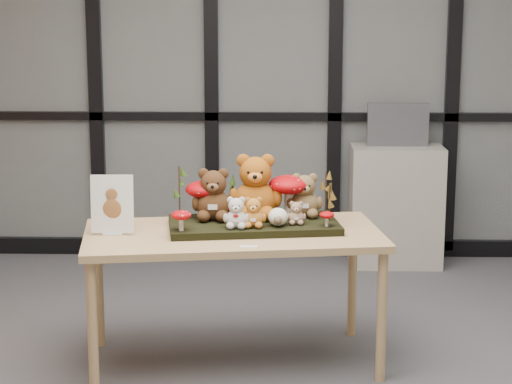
{
  "coord_description": "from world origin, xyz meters",
  "views": [
    {
      "loc": [
        0.05,
        -4.29,
        1.89
      ],
      "look_at": [
        -0.07,
        0.3,
        0.93
      ],
      "focal_mm": 65.0,
      "sensor_mm": 36.0,
      "label": 1
    }
  ],
  "objects_px": {
    "sign_holder": "(112,207)",
    "cabinet": "(396,206)",
    "bear_white_bow": "(236,211)",
    "display_table": "(233,244)",
    "bear_small_yellow": "(253,211)",
    "bear_beige_small": "(296,211)",
    "bear_pooh_yellow": "(255,183)",
    "mushroom_front_right": "(327,218)",
    "bear_brown_medium": "(214,191)",
    "mushroom_back_left": "(204,197)",
    "mushroom_front_left": "(181,220)",
    "diorama_tray": "(254,225)",
    "monitor": "(398,125)",
    "mushroom_back_right": "(289,194)",
    "bear_tan_back": "(305,193)",
    "plush_cream_hedgehog": "(278,216)"
  },
  "relations": [
    {
      "from": "sign_holder",
      "to": "cabinet",
      "type": "bearing_deg",
      "value": 47.51
    },
    {
      "from": "bear_white_bow",
      "to": "cabinet",
      "type": "relative_size",
      "value": 0.2
    },
    {
      "from": "display_table",
      "to": "bear_small_yellow",
      "type": "distance_m",
      "value": 0.22
    },
    {
      "from": "bear_beige_small",
      "to": "cabinet",
      "type": "xyz_separation_m",
      "value": [
        0.75,
        1.88,
        -0.39
      ]
    },
    {
      "from": "bear_pooh_yellow",
      "to": "mushroom_front_right",
      "type": "height_order",
      "value": "bear_pooh_yellow"
    },
    {
      "from": "bear_white_bow",
      "to": "bear_brown_medium",
      "type": "bearing_deg",
      "value": 116.5
    },
    {
      "from": "bear_pooh_yellow",
      "to": "bear_small_yellow",
      "type": "relative_size",
      "value": 2.19
    },
    {
      "from": "mushroom_back_left",
      "to": "sign_holder",
      "type": "xyz_separation_m",
      "value": [
        -0.45,
        -0.23,
        -0.0
      ]
    },
    {
      "from": "mushroom_front_left",
      "to": "diorama_tray",
      "type": "bearing_deg",
      "value": 29.77
    },
    {
      "from": "display_table",
      "to": "bear_small_yellow",
      "type": "height_order",
      "value": "bear_small_yellow"
    },
    {
      "from": "diorama_tray",
      "to": "bear_pooh_yellow",
      "type": "xyz_separation_m",
      "value": [
        0.01,
        0.1,
        0.21
      ]
    },
    {
      "from": "bear_small_yellow",
      "to": "monitor",
      "type": "height_order",
      "value": "monitor"
    },
    {
      "from": "bear_pooh_yellow",
      "to": "monitor",
      "type": "distance_m",
      "value": 2.0
    },
    {
      "from": "bear_pooh_yellow",
      "to": "monitor",
      "type": "relative_size",
      "value": 0.87
    },
    {
      "from": "bear_pooh_yellow",
      "to": "monitor",
      "type": "bearing_deg",
      "value": 52.78
    },
    {
      "from": "mushroom_back_right",
      "to": "mushroom_back_left",
      "type": "bearing_deg",
      "value": -174.68
    },
    {
      "from": "bear_white_bow",
      "to": "diorama_tray",
      "type": "bearing_deg",
      "value": 49.78
    },
    {
      "from": "bear_small_yellow",
      "to": "mushroom_front_left",
      "type": "relative_size",
      "value": 1.5
    },
    {
      "from": "diorama_tray",
      "to": "bear_small_yellow",
      "type": "relative_size",
      "value": 5.13
    },
    {
      "from": "bear_tan_back",
      "to": "mushroom_back_right",
      "type": "xyz_separation_m",
      "value": [
        -0.08,
        0.0,
        -0.01
      ]
    },
    {
      "from": "display_table",
      "to": "mushroom_front_left",
      "type": "xyz_separation_m",
      "value": [
        -0.25,
        -0.13,
        0.16
      ]
    },
    {
      "from": "bear_small_yellow",
      "to": "bear_pooh_yellow",
      "type": "bearing_deg",
      "value": 80.52
    },
    {
      "from": "plush_cream_hedgehog",
      "to": "mushroom_front_left",
      "type": "height_order",
      "value": "mushroom_front_left"
    },
    {
      "from": "bear_pooh_yellow",
      "to": "bear_small_yellow",
      "type": "bearing_deg",
      "value": -99.48
    },
    {
      "from": "bear_brown_medium",
      "to": "bear_white_bow",
      "type": "height_order",
      "value": "bear_brown_medium"
    },
    {
      "from": "bear_pooh_yellow",
      "to": "bear_beige_small",
      "type": "distance_m",
      "value": 0.29
    },
    {
      "from": "diorama_tray",
      "to": "sign_holder",
      "type": "relative_size",
      "value": 2.85
    },
    {
      "from": "bear_brown_medium",
      "to": "cabinet",
      "type": "distance_m",
      "value": 2.19
    },
    {
      "from": "diorama_tray",
      "to": "bear_white_bow",
      "type": "bearing_deg",
      "value": -130.22
    },
    {
      "from": "diorama_tray",
      "to": "mushroom_back_right",
      "type": "distance_m",
      "value": 0.27
    },
    {
      "from": "diorama_tray",
      "to": "mushroom_front_left",
      "type": "height_order",
      "value": "mushroom_front_left"
    },
    {
      "from": "bear_pooh_yellow",
      "to": "bear_tan_back",
      "type": "bearing_deg",
      "value": -1.42
    },
    {
      "from": "display_table",
      "to": "bear_tan_back",
      "type": "bearing_deg",
      "value": 20.31
    },
    {
      "from": "bear_brown_medium",
      "to": "mushroom_back_right",
      "type": "bearing_deg",
      "value": 3.49
    },
    {
      "from": "bear_beige_small",
      "to": "mushroom_front_right",
      "type": "bearing_deg",
      "value": -24.85
    },
    {
      "from": "mushroom_front_left",
      "to": "mushroom_front_right",
      "type": "bearing_deg",
      "value": 8.5
    },
    {
      "from": "bear_white_bow",
      "to": "plush_cream_hedgehog",
      "type": "height_order",
      "value": "bear_white_bow"
    },
    {
      "from": "bear_beige_small",
      "to": "mushroom_front_left",
      "type": "distance_m",
      "value": 0.6
    },
    {
      "from": "bear_white_bow",
      "to": "sign_holder",
      "type": "height_order",
      "value": "sign_holder"
    },
    {
      "from": "bear_beige_small",
      "to": "mushroom_back_left",
      "type": "relative_size",
      "value": 0.61
    },
    {
      "from": "bear_tan_back",
      "to": "mushroom_front_right",
      "type": "xyz_separation_m",
      "value": [
        0.11,
        -0.23,
        -0.09
      ]
    },
    {
      "from": "bear_brown_medium",
      "to": "plush_cream_hedgehog",
      "type": "height_order",
      "value": "bear_brown_medium"
    },
    {
      "from": "bear_pooh_yellow",
      "to": "plush_cream_hedgehog",
      "type": "distance_m",
      "value": 0.26
    },
    {
      "from": "display_table",
      "to": "mushroom_front_left",
      "type": "relative_size",
      "value": 14.23
    },
    {
      "from": "mushroom_back_left",
      "to": "mushroom_front_right",
      "type": "xyz_separation_m",
      "value": [
        0.64,
        -0.18,
        -0.07
      ]
    },
    {
      "from": "bear_brown_medium",
      "to": "bear_tan_back",
      "type": "height_order",
      "value": "bear_brown_medium"
    },
    {
      "from": "display_table",
      "to": "monitor",
      "type": "bearing_deg",
      "value": 52.4
    },
    {
      "from": "bear_brown_medium",
      "to": "bear_beige_small",
      "type": "xyz_separation_m",
      "value": [
        0.43,
        -0.1,
        -0.08
      ]
    },
    {
      "from": "diorama_tray",
      "to": "bear_white_bow",
      "type": "relative_size",
      "value": 4.97
    },
    {
      "from": "bear_tan_back",
      "to": "mushroom_front_left",
      "type": "xyz_separation_m",
      "value": [
        -0.63,
        -0.33,
        -0.07
      ]
    }
  ]
}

